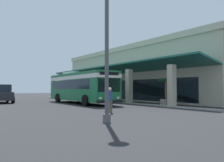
{
  "coord_description": "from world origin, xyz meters",
  "views": [
    {
      "loc": [
        23.96,
        -11.06,
        1.52
      ],
      "look_at": [
        4.24,
        2.86,
        2.34
      ],
      "focal_mm": 36.83,
      "sensor_mm": 36.0,
      "label": 1
    }
  ],
  "objects_px": {
    "transit_bus": "(80,86)",
    "lot_light_pole": "(107,38)",
    "parked_suv_charcoal": "(0,93)",
    "pedestrian": "(110,99)",
    "potted_palm": "(166,98)"
  },
  "relations": [
    {
      "from": "pedestrian",
      "to": "parked_suv_charcoal",
      "type": "bearing_deg",
      "value": -166.19
    },
    {
      "from": "parked_suv_charcoal",
      "to": "potted_palm",
      "type": "xyz_separation_m",
      "value": [
        13.04,
        11.59,
        -0.35
      ]
    },
    {
      "from": "parked_suv_charcoal",
      "to": "pedestrian",
      "type": "relative_size",
      "value": 3.03
    },
    {
      "from": "parked_suv_charcoal",
      "to": "lot_light_pole",
      "type": "distance_m",
      "value": 19.01
    },
    {
      "from": "parked_suv_charcoal",
      "to": "pedestrian",
      "type": "xyz_separation_m",
      "value": [
        15.38,
        3.78,
        -0.13
      ]
    },
    {
      "from": "transit_bus",
      "to": "parked_suv_charcoal",
      "type": "xyz_separation_m",
      "value": [
        -5.75,
        -6.67,
        -0.84
      ]
    },
    {
      "from": "transit_bus",
      "to": "lot_light_pole",
      "type": "bearing_deg",
      "value": -22.55
    },
    {
      "from": "potted_palm",
      "to": "lot_light_pole",
      "type": "bearing_deg",
      "value": -61.01
    },
    {
      "from": "transit_bus",
      "to": "pedestrian",
      "type": "distance_m",
      "value": 10.09
    },
    {
      "from": "pedestrian",
      "to": "lot_light_pole",
      "type": "distance_m",
      "value": 5.12
    },
    {
      "from": "parked_suv_charcoal",
      "to": "potted_palm",
      "type": "height_order",
      "value": "potted_palm"
    },
    {
      "from": "transit_bus",
      "to": "pedestrian",
      "type": "xyz_separation_m",
      "value": [
        9.62,
        -2.89,
        -0.96
      ]
    },
    {
      "from": "transit_bus",
      "to": "pedestrian",
      "type": "bearing_deg",
      "value": -16.74
    },
    {
      "from": "transit_bus",
      "to": "potted_palm",
      "type": "relative_size",
      "value": 4.57
    },
    {
      "from": "lot_light_pole",
      "to": "potted_palm",
      "type": "bearing_deg",
      "value": 118.99
    }
  ]
}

